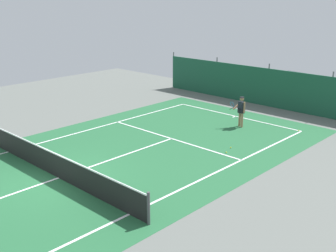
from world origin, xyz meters
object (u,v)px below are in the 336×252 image
tennis_player (241,109)px  tennis_ball_by_sideline (231,148)px  tennis_net (58,166)px  tennis_ball_midcourt (226,152)px  tennis_ball_near_player (299,130)px  parked_car (289,86)px

tennis_player → tennis_ball_by_sideline: size_ratio=24.85×
tennis_net → tennis_ball_midcourt: (3.12, 6.67, -0.48)m
tennis_ball_near_player → tennis_ball_midcourt: 5.26m
tennis_player → tennis_ball_by_sideline: bearing=134.0°
tennis_player → parked_car: 8.02m
tennis_net → tennis_ball_midcourt: 7.38m
tennis_net → tennis_ball_by_sideline: tennis_net is taller
tennis_player → tennis_ball_midcourt: tennis_player is taller
parked_car → tennis_ball_by_sideline: bearing=112.4°
tennis_ball_near_player → parked_car: parked_car is taller
tennis_ball_near_player → tennis_ball_by_sideline: size_ratio=1.00×
tennis_net → tennis_ball_near_player: size_ratio=153.33×
tennis_net → tennis_ball_midcourt: tennis_net is taller
tennis_ball_near_player → tennis_player: bearing=-151.2°
tennis_ball_by_sideline → parked_car: bearing=105.3°
tennis_net → tennis_ball_near_player: 12.52m
tennis_player → tennis_ball_near_player: (2.65, 1.46, -0.93)m
parked_car → tennis_ball_midcourt: bearing=112.5°
tennis_net → tennis_ball_by_sideline: (2.91, 7.31, -0.48)m
tennis_player → tennis_net: bearing=99.7°
tennis_net → tennis_ball_near_player: bearing=71.5°
tennis_net → tennis_ball_by_sideline: size_ratio=153.33×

